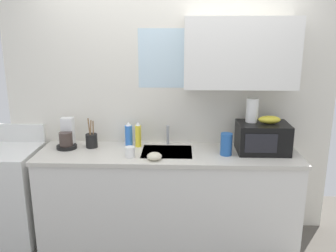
{
  "coord_description": "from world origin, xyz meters",
  "views": [
    {
      "loc": [
        0.11,
        -3.15,
        2.0
      ],
      "look_at": [
        0.0,
        0.0,
        1.15
      ],
      "focal_mm": 38.8,
      "sensor_mm": 36.0,
      "label": 1
    }
  ],
  "objects": [
    {
      "name": "kitchen_wall_assembly",
      "position": [
        0.13,
        0.31,
        1.36
      ],
      "size": [
        3.17,
        0.42,
        2.5
      ],
      "color": "silver",
      "rests_on": "ground"
    },
    {
      "name": "counter_unit",
      "position": [
        -0.0,
        0.0,
        0.46
      ],
      "size": [
        2.4,
        0.63,
        0.9
      ],
      "color": "white",
      "rests_on": "ground"
    },
    {
      "name": "sink_faucet",
      "position": [
        -0.01,
        0.24,
        0.99
      ],
      "size": [
        0.03,
        0.03,
        0.19
      ],
      "primitive_type": "cylinder",
      "color": "#B2B5BA",
      "rests_on": "counter_unit"
    },
    {
      "name": "stove_range",
      "position": [
        -1.54,
        0.0,
        0.46
      ],
      "size": [
        0.6,
        0.6,
        1.08
      ],
      "color": "white",
      "rests_on": "ground"
    },
    {
      "name": "microwave",
      "position": [
        0.86,
        0.05,
        1.04
      ],
      "size": [
        0.46,
        0.35,
        0.27
      ],
      "color": "black",
      "rests_on": "counter_unit"
    },
    {
      "name": "banana_bunch",
      "position": [
        0.91,
        0.05,
        1.2
      ],
      "size": [
        0.2,
        0.11,
        0.07
      ],
      "primitive_type": "ellipsoid",
      "color": "gold",
      "rests_on": "microwave"
    },
    {
      "name": "paper_towel_roll",
      "position": [
        0.76,
        0.1,
        1.28
      ],
      "size": [
        0.11,
        0.11,
        0.22
      ],
      "primitive_type": "cylinder",
      "color": "white",
      "rests_on": "microwave"
    },
    {
      "name": "coffee_maker",
      "position": [
        -0.96,
        0.11,
        1.0
      ],
      "size": [
        0.19,
        0.21,
        0.28
      ],
      "color": "black",
      "rests_on": "counter_unit"
    },
    {
      "name": "dish_soap_bottle_yellow",
      "position": [
        -0.29,
        0.16,
        1.02
      ],
      "size": [
        0.06,
        0.06,
        0.24
      ],
      "color": "yellow",
      "rests_on": "counter_unit"
    },
    {
      "name": "dish_soap_bottle_blue",
      "position": [
        -0.39,
        0.2,
        1.01
      ],
      "size": [
        0.07,
        0.07,
        0.23
      ],
      "color": "blue",
      "rests_on": "counter_unit"
    },
    {
      "name": "cereal_canister",
      "position": [
        0.52,
        -0.05,
        1.0
      ],
      "size": [
        0.1,
        0.1,
        0.2
      ],
      "primitive_type": "cylinder",
      "color": "#2659A5",
      "rests_on": "counter_unit"
    },
    {
      "name": "mug_white",
      "position": [
        -0.33,
        -0.14,
        0.95
      ],
      "size": [
        0.08,
        0.08,
        0.09
      ],
      "primitive_type": "cylinder",
      "color": "white",
      "rests_on": "counter_unit"
    },
    {
      "name": "utensil_crock",
      "position": [
        -0.73,
        0.12,
        0.97
      ],
      "size": [
        0.11,
        0.11,
        0.29
      ],
      "color": "black",
      "rests_on": "counter_unit"
    },
    {
      "name": "small_bowl",
      "position": [
        -0.11,
        -0.2,
        0.93
      ],
      "size": [
        0.13,
        0.13,
        0.06
      ],
      "primitive_type": "ellipsoid",
      "color": "beige",
      "rests_on": "counter_unit"
    }
  ]
}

